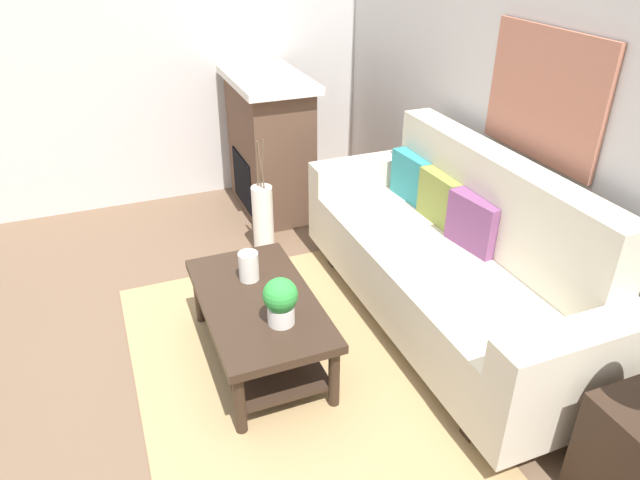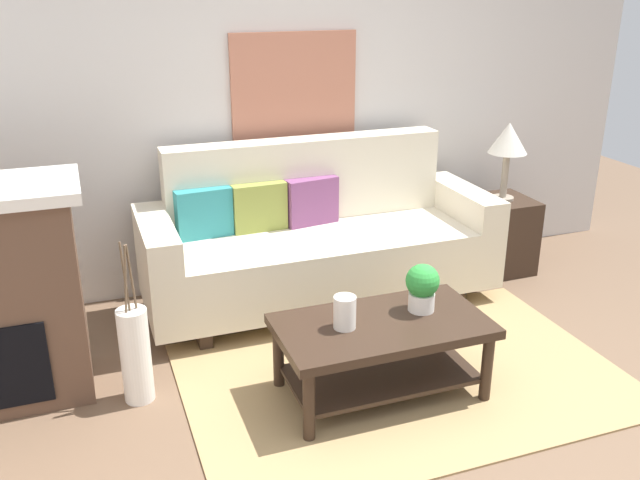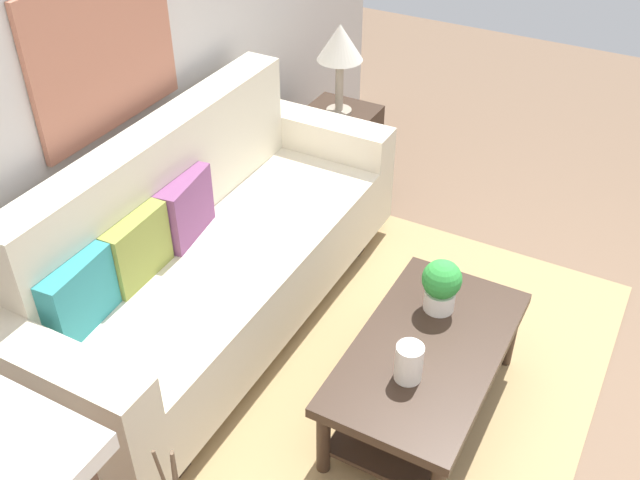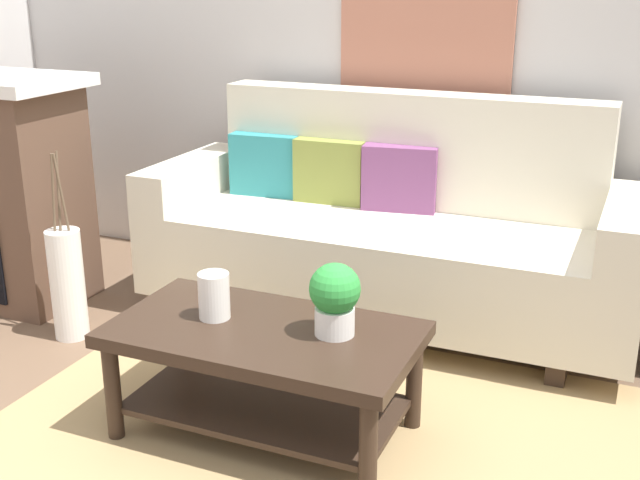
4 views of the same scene
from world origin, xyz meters
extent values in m
plane|color=brown|center=(0.00, 0.00, 0.00)|extent=(9.25, 9.25, 0.00)
cube|color=silver|center=(0.00, 2.14, 1.35)|extent=(5.25, 0.10, 2.70)
cube|color=#A38456|center=(0.00, 0.50, 0.01)|extent=(2.40, 1.60, 0.01)
cube|color=beige|center=(-0.11, 1.54, 0.32)|extent=(1.93, 0.84, 0.40)
cube|color=beige|center=(-0.11, 1.86, 0.80)|extent=(1.93, 0.20, 0.56)
cube|color=beige|center=(-1.17, 1.54, 0.42)|extent=(0.20, 0.84, 0.60)
cube|color=beige|center=(0.96, 1.54, 0.42)|extent=(0.20, 0.84, 0.60)
cube|color=#332319|center=(-0.97, 1.54, 0.06)|extent=(0.08, 0.74, 0.12)
cube|color=#332319|center=(0.76, 1.54, 0.06)|extent=(0.08, 0.74, 0.12)
cube|color=teal|center=(-0.84, 1.73, 0.68)|extent=(0.37, 0.15, 0.32)
cube|color=olive|center=(-0.47, 1.73, 0.68)|extent=(0.36, 0.13, 0.32)
cube|color=#7A4270|center=(-0.11, 1.73, 0.68)|extent=(0.37, 0.17, 0.32)
cube|color=#332319|center=(-0.18, 0.41, 0.41)|extent=(1.10, 0.60, 0.05)
cube|color=#332319|center=(-0.18, 0.41, 0.12)|extent=(0.98, 0.50, 0.02)
cylinder|color=#332319|center=(0.31, 0.16, 0.19)|extent=(0.06, 0.06, 0.38)
cylinder|color=#332319|center=(-0.67, 0.66, 0.19)|extent=(0.06, 0.06, 0.38)
cylinder|color=#332319|center=(0.31, 0.66, 0.19)|extent=(0.06, 0.06, 0.38)
cylinder|color=white|center=(-0.39, 0.42, 0.52)|extent=(0.11, 0.11, 0.17)
cylinder|color=white|center=(0.07, 0.46, 0.48)|extent=(0.14, 0.14, 0.10)
sphere|color=green|center=(0.07, 0.46, 0.60)|extent=(0.18, 0.18, 0.18)
cube|color=#332319|center=(1.36, 1.64, 0.28)|extent=(0.44, 0.44, 0.56)
cylinder|color=gray|center=(1.36, 1.64, 0.57)|extent=(0.16, 0.16, 0.02)
cylinder|color=gray|center=(1.36, 1.64, 0.74)|extent=(0.05, 0.05, 0.35)
cone|color=beige|center=(1.36, 1.64, 1.02)|extent=(0.28, 0.28, 0.22)
cube|color=#B77056|center=(-0.11, 2.07, 1.40)|extent=(0.89, 0.03, 0.71)
camera|label=1|loc=(2.38, -0.24, 2.28)|focal=32.64mm
camera|label=2|loc=(-1.57, -2.45, 2.10)|focal=38.60mm
camera|label=3|loc=(-2.38, -0.24, 2.68)|focal=41.05mm
camera|label=4|loc=(1.02, -1.90, 1.64)|focal=44.94mm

